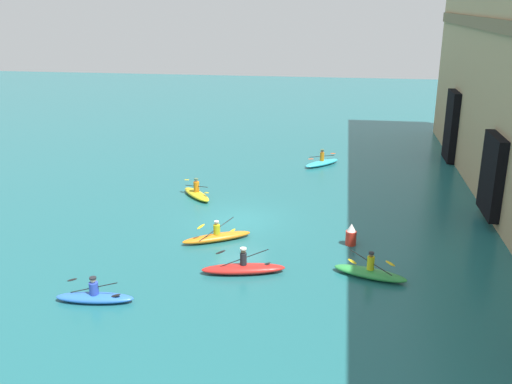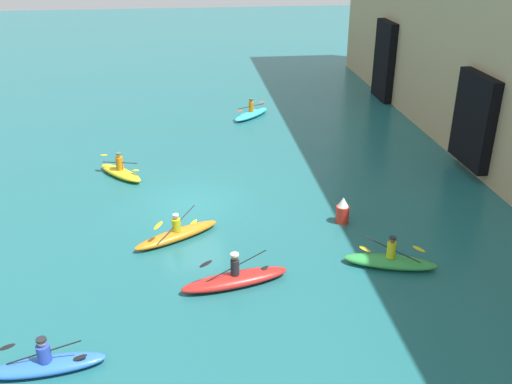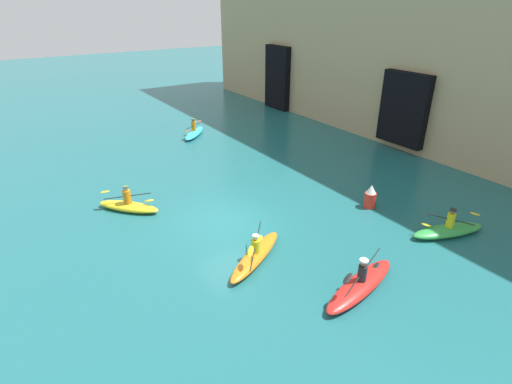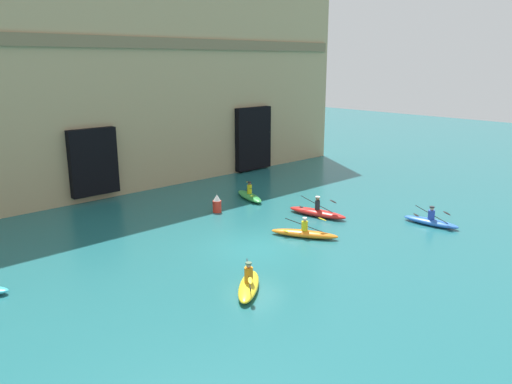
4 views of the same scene
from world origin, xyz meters
name	(u,v)px [view 3 (image 3 of 4)]	position (x,y,z in m)	size (l,w,h in m)	color
ground_plane	(229,221)	(0.00, 0.00, 0.00)	(120.00, 120.00, 0.00)	#1E6066
cliff_bluff	(470,3)	(-1.40, 16.61, 8.06)	(44.42, 7.72, 16.18)	tan
kayak_orange	(256,255)	(2.87, -0.59, 0.22)	(2.29, 3.29, 1.06)	orange
kayak_yellow	(128,205)	(-3.22, -3.15, 0.24)	(2.62, 2.40, 1.16)	yellow
kayak_red	(361,284)	(6.03, 1.27, 0.23)	(1.56, 3.64, 1.16)	red
kayak_green	(448,230)	(5.61, 6.56, 0.22)	(1.71, 3.19, 1.14)	green
kayak_cyan	(194,132)	(-11.24, 3.81, 0.21)	(2.79, 2.68, 1.14)	#33B2C6
marker_buoy	(370,197)	(2.34, 5.77, 0.50)	(0.51, 0.51, 1.07)	red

